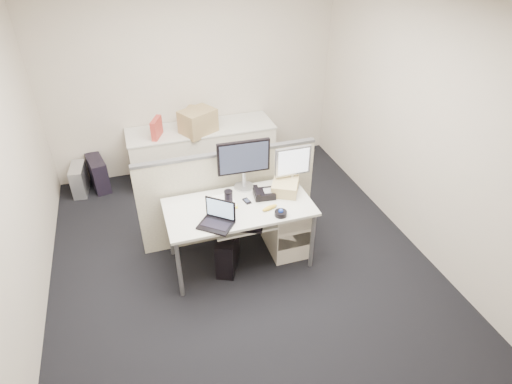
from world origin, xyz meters
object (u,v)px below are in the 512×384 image
object	(u,v)px
desk	(239,211)
laptop	(215,216)
monitor_main	(244,165)
desk_phone	(264,194)

from	to	relation	value
desk	laptop	xyz separation A→B (m)	(-0.30, -0.25, 0.18)
laptop	monitor_main	bearing A→B (deg)	90.97
laptop	desk_phone	distance (m)	0.69
desk	desk_phone	xyz separation A→B (m)	(0.30, 0.08, 0.10)
desk_phone	desk	bearing A→B (deg)	-158.44
monitor_main	laptop	xyz separation A→B (m)	(-0.45, -0.57, -0.16)
laptop	desk_phone	bearing A→B (deg)	68.05
monitor_main	laptop	bearing A→B (deg)	-126.00
desk	desk_phone	world-z (taller)	desk_phone
monitor_main	laptop	size ratio (longest dim) A/B	1.79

